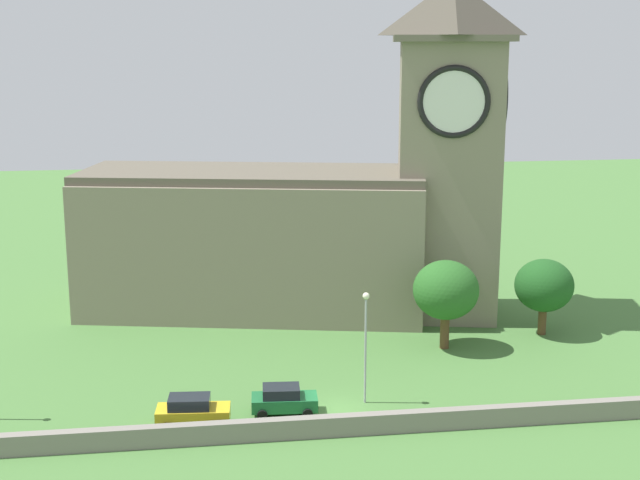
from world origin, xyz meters
name	(u,v)px	position (x,y,z in m)	size (l,w,h in m)	color
ground_plane	(306,335)	(0.00, 15.00, 0.00)	(200.00, 200.00, 0.00)	#477538
church	(315,212)	(1.60, 21.71, 8.60)	(36.59, 17.57, 27.49)	gray
quay_barrier	(346,425)	(0.00, -3.49, 0.61)	(42.72, 0.70, 1.23)	gray
car_yellow	(192,411)	(-8.88, -1.07, 0.96)	(4.50, 2.44, 1.91)	gold
car_green	(284,400)	(-3.29, 0.13, 0.89)	(4.18, 2.43, 1.76)	#1E6B38
streetlamp_west_mid	(366,330)	(2.01, 1.08, 4.84)	(0.44, 0.44, 7.28)	#9EA0A5
tree_riverside_east	(544,286)	(18.44, 12.63, 3.95)	(4.58, 4.58, 6.04)	brown
tree_by_tower	(446,290)	(9.91, 10.50, 4.50)	(4.91, 4.91, 6.75)	brown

